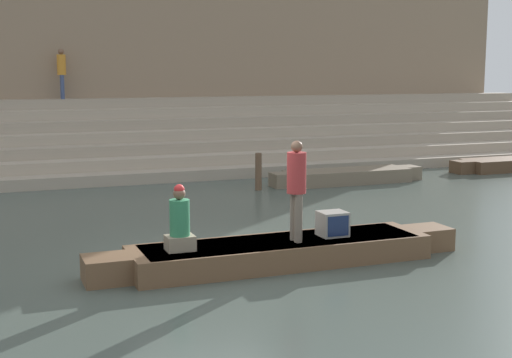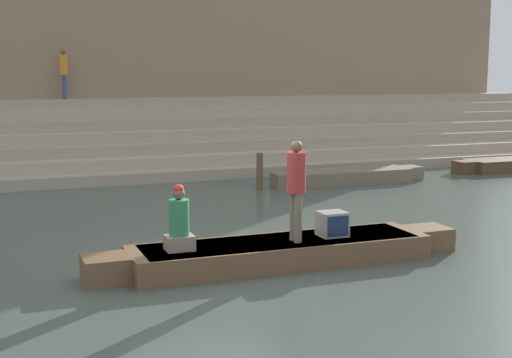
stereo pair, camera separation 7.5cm
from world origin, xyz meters
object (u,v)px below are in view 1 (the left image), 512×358
object	(u,v)px
rowboat_main	(281,251)
person_standing	(296,183)
mooring_post	(258,172)
person_on_steps	(62,70)
person_rowing	(180,224)
moored_boat_shore	(347,176)
tv_set	(333,224)

from	to	relation	value
rowboat_main	person_standing	world-z (taller)	person_standing
mooring_post	person_on_steps	xyz separation A→B (m)	(-4.46, 7.16, 2.81)
person_standing	person_rowing	world-z (taller)	person_standing
rowboat_main	person_on_steps	size ratio (longest dim) A/B	3.92
person_rowing	moored_boat_shore	distance (m)	10.42
person_standing	mooring_post	world-z (taller)	person_standing
moored_boat_shore	person_on_steps	world-z (taller)	person_on_steps
person_standing	moored_boat_shore	world-z (taller)	person_standing
tv_set	person_standing	bearing A→B (deg)	-165.65
mooring_post	person_on_steps	world-z (taller)	person_on_steps
person_rowing	person_on_steps	bearing A→B (deg)	85.30
tv_set	moored_boat_shore	size ratio (longest dim) A/B	0.10
moored_boat_shore	person_on_steps	size ratio (longest dim) A/B	2.81
rowboat_main	person_standing	size ratio (longest dim) A/B	3.88
mooring_post	person_rowing	bearing A→B (deg)	-120.00
moored_boat_shore	person_standing	bearing A→B (deg)	-126.66
person_on_steps	person_rowing	bearing A→B (deg)	-51.46
tv_set	person_on_steps	size ratio (longest dim) A/B	0.28
person_rowing	tv_set	bearing A→B (deg)	-5.27
moored_boat_shore	person_on_steps	xyz separation A→B (m)	(-7.39, 6.93, 3.11)
rowboat_main	moored_boat_shore	bearing A→B (deg)	52.26
moored_boat_shore	mooring_post	size ratio (longest dim) A/B	4.63
moored_boat_shore	person_on_steps	distance (m)	10.60
person_rowing	tv_set	size ratio (longest dim) A/B	2.26
rowboat_main	person_standing	distance (m)	1.22
person_on_steps	person_standing	bearing A→B (deg)	-43.60
person_standing	mooring_post	xyz separation A→B (m)	(2.20, 7.42, -0.90)
rowboat_main	tv_set	world-z (taller)	tv_set
tv_set	mooring_post	size ratio (longest dim) A/B	0.46
person_standing	rowboat_main	bearing A→B (deg)	154.07
rowboat_main	moored_boat_shore	distance (m)	9.23
tv_set	person_on_steps	bearing A→B (deg)	106.88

